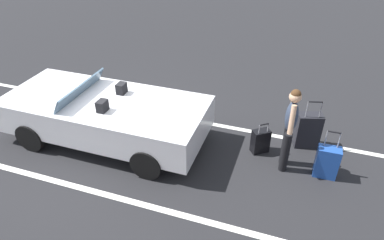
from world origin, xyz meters
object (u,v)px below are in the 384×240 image
object	(u,v)px
suitcase_medium_bright	(327,162)
suitcase_small_carryon	(260,141)
convertible_car	(97,113)
traveler_person	(290,126)
suitcase_large_black	(308,130)

from	to	relation	value
suitcase_medium_bright	suitcase_small_carryon	bearing A→B (deg)	-105.88
convertible_car	traveler_person	world-z (taller)	traveler_person
convertible_car	suitcase_large_black	bearing A→B (deg)	-165.20
convertible_car	traveler_person	xyz separation A→B (m)	(-3.80, -0.27, 0.34)
traveler_person	suitcase_medium_bright	bearing A→B (deg)	174.85
suitcase_medium_bright	suitcase_small_carryon	xyz separation A→B (m)	(1.25, -0.33, -0.06)
suitcase_large_black	suitcase_medium_bright	size ratio (longest dim) A/B	1.16
convertible_car	suitcase_small_carryon	distance (m)	3.37
convertible_car	suitcase_medium_bright	size ratio (longest dim) A/B	4.40
suitcase_medium_bright	suitcase_small_carryon	distance (m)	1.29
convertible_car	suitcase_large_black	distance (m)	4.31
suitcase_large_black	suitcase_small_carryon	distance (m)	1.01
suitcase_small_carryon	traveler_person	distance (m)	0.90
convertible_car	suitcase_large_black	size ratio (longest dim) A/B	3.80
convertible_car	traveler_person	distance (m)	3.82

